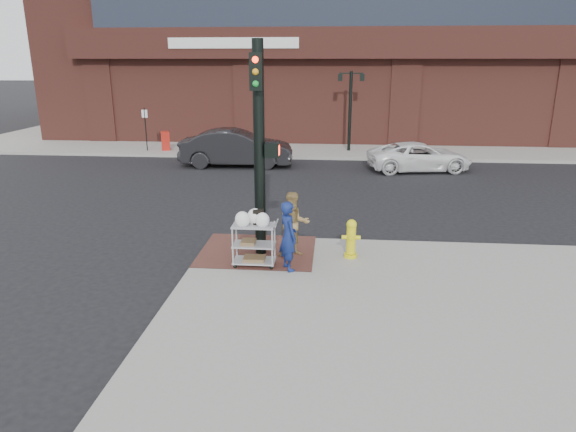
# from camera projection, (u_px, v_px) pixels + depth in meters

# --- Properties ---
(ground) EXTENTS (220.00, 220.00, 0.00)m
(ground) POSITION_uv_depth(u_px,v_px,m) (278.00, 272.00, 11.85)
(ground) COLOR black
(ground) RESTS_ON ground
(sidewalk_far) EXTENTS (65.00, 36.00, 0.15)m
(sidewalk_far) POSITION_uv_depth(u_px,v_px,m) (475.00, 120.00, 41.25)
(sidewalk_far) COLOR gray
(sidewalk_far) RESTS_ON ground
(brick_curb_ramp) EXTENTS (2.80, 2.40, 0.01)m
(brick_curb_ramp) POSITION_uv_depth(u_px,v_px,m) (258.00, 251.00, 12.72)
(brick_curb_ramp) COLOR #512A26
(brick_curb_ramp) RESTS_ON sidewalk_near
(lamp_post) EXTENTS (1.32, 0.22, 4.00)m
(lamp_post) POSITION_uv_depth(u_px,v_px,m) (350.00, 102.00, 26.16)
(lamp_post) COLOR black
(lamp_post) RESTS_ON sidewalk_far
(parking_sign) EXTENTS (0.05, 0.05, 2.20)m
(parking_sign) POSITION_uv_depth(u_px,v_px,m) (146.00, 129.00, 26.51)
(parking_sign) COLOR black
(parking_sign) RESTS_ON sidewalk_far
(traffic_signal_pole) EXTENTS (0.61, 0.51, 5.00)m
(traffic_signal_pole) POSITION_uv_depth(u_px,v_px,m) (260.00, 144.00, 11.80)
(traffic_signal_pole) COLOR black
(traffic_signal_pole) RESTS_ON sidewalk_near
(woman_blue) EXTENTS (0.61, 0.69, 1.59)m
(woman_blue) POSITION_uv_depth(u_px,v_px,m) (288.00, 236.00, 11.40)
(woman_blue) COLOR navy
(woman_blue) RESTS_ON sidewalk_near
(pedestrian_tan) EXTENTS (0.92, 0.82, 1.58)m
(pedestrian_tan) POSITION_uv_depth(u_px,v_px,m) (294.00, 224.00, 12.21)
(pedestrian_tan) COLOR #9C8049
(pedestrian_tan) RESTS_ON sidewalk_near
(sedan_dark) EXTENTS (5.18, 2.05, 1.68)m
(sedan_dark) POSITION_uv_depth(u_px,v_px,m) (236.00, 148.00, 23.43)
(sedan_dark) COLOR black
(sedan_dark) RESTS_ON ground
(minivan_white) EXTENTS (4.76, 2.80, 1.24)m
(minivan_white) POSITION_uv_depth(u_px,v_px,m) (419.00, 157.00, 22.50)
(minivan_white) COLOR white
(minivan_white) RESTS_ON ground
(utility_cart) EXTENTS (0.96, 0.53, 1.33)m
(utility_cart) POSITION_uv_depth(u_px,v_px,m) (254.00, 241.00, 11.66)
(utility_cart) COLOR #96969B
(utility_cart) RESTS_ON sidewalk_near
(fire_hydrant) EXTENTS (0.45, 0.31, 0.95)m
(fire_hydrant) POSITION_uv_depth(u_px,v_px,m) (351.00, 238.00, 12.20)
(fire_hydrant) COLOR yellow
(fire_hydrant) RESTS_ON sidewalk_near
(newsbox_red) EXTENTS (0.52, 0.50, 0.98)m
(newsbox_red) POSITION_uv_depth(u_px,v_px,m) (165.00, 141.00, 26.77)
(newsbox_red) COLOR red
(newsbox_red) RESTS_ON sidewalk_far
(newsbox_yellow) EXTENTS (0.49, 0.46, 0.99)m
(newsbox_yellow) POSITION_uv_depth(u_px,v_px,m) (220.00, 141.00, 26.81)
(newsbox_yellow) COLOR gold
(newsbox_yellow) RESTS_ON sidewalk_far
(newsbox_blue) EXTENTS (0.40, 0.36, 0.90)m
(newsbox_blue) POSITION_uv_depth(u_px,v_px,m) (215.00, 142.00, 26.61)
(newsbox_blue) COLOR #193FA8
(newsbox_blue) RESTS_ON sidewalk_far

